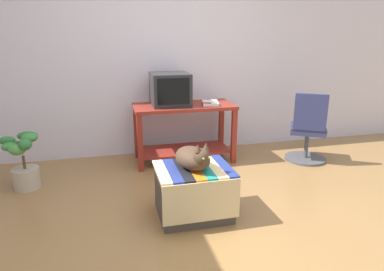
{
  "coord_description": "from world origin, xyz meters",
  "views": [
    {
      "loc": [
        -0.77,
        -2.49,
        1.58
      ],
      "look_at": [
        0.07,
        0.85,
        0.55
      ],
      "focal_mm": 32.23,
      "sensor_mm": 36.0,
      "label": 1
    }
  ],
  "objects_px": {
    "desk": "(184,123)",
    "potted_plant": "(24,162)",
    "keyboard": "(175,106)",
    "cat": "(194,158)",
    "ottoman_with_blanket": "(194,192)",
    "book": "(210,103)",
    "stapler": "(207,104)",
    "office_chair": "(308,132)",
    "tv_monitor": "(170,90)"
  },
  "relations": [
    {
      "from": "keyboard",
      "to": "desk",
      "type": "bearing_deg",
      "value": 46.04
    },
    {
      "from": "book",
      "to": "office_chair",
      "type": "height_order",
      "value": "office_chair"
    },
    {
      "from": "keyboard",
      "to": "office_chair",
      "type": "xyz_separation_m",
      "value": [
        1.63,
        -0.3,
        -0.35
      ]
    },
    {
      "from": "ottoman_with_blanket",
      "to": "book",
      "type": "bearing_deg",
      "value": 67.46
    },
    {
      "from": "tv_monitor",
      "to": "potted_plant",
      "type": "xyz_separation_m",
      "value": [
        -1.64,
        -0.44,
        -0.63
      ]
    },
    {
      "from": "ottoman_with_blanket",
      "to": "potted_plant",
      "type": "bearing_deg",
      "value": 148.05
    },
    {
      "from": "tv_monitor",
      "to": "book",
      "type": "distance_m",
      "value": 0.53
    },
    {
      "from": "desk",
      "to": "potted_plant",
      "type": "bearing_deg",
      "value": -166.66
    },
    {
      "from": "tv_monitor",
      "to": "stapler",
      "type": "bearing_deg",
      "value": -21.18
    },
    {
      "from": "cat",
      "to": "potted_plant",
      "type": "relative_size",
      "value": 0.79
    },
    {
      "from": "desk",
      "to": "stapler",
      "type": "relative_size",
      "value": 11.27
    },
    {
      "from": "keyboard",
      "to": "ottoman_with_blanket",
      "type": "bearing_deg",
      "value": -91.69
    },
    {
      "from": "potted_plant",
      "to": "book",
      "type": "bearing_deg",
      "value": 9.88
    },
    {
      "from": "keyboard",
      "to": "cat",
      "type": "bearing_deg",
      "value": -91.77
    },
    {
      "from": "desk",
      "to": "potted_plant",
      "type": "distance_m",
      "value": 1.86
    },
    {
      "from": "tv_monitor",
      "to": "stapler",
      "type": "relative_size",
      "value": 4.18
    },
    {
      "from": "ottoman_with_blanket",
      "to": "cat",
      "type": "bearing_deg",
      "value": -99.31
    },
    {
      "from": "desk",
      "to": "potted_plant",
      "type": "relative_size",
      "value": 2.08
    },
    {
      "from": "tv_monitor",
      "to": "office_chair",
      "type": "relative_size",
      "value": 0.52
    },
    {
      "from": "book",
      "to": "stapler",
      "type": "distance_m",
      "value": 0.12
    },
    {
      "from": "book",
      "to": "stapler",
      "type": "relative_size",
      "value": 2.59
    },
    {
      "from": "tv_monitor",
      "to": "ottoman_with_blanket",
      "type": "distance_m",
      "value": 1.58
    },
    {
      "from": "desk",
      "to": "ottoman_with_blanket",
      "type": "height_order",
      "value": "desk"
    },
    {
      "from": "desk",
      "to": "tv_monitor",
      "type": "distance_m",
      "value": 0.46
    },
    {
      "from": "book",
      "to": "potted_plant",
      "type": "distance_m",
      "value": 2.21
    },
    {
      "from": "book",
      "to": "cat",
      "type": "relative_size",
      "value": 0.61
    },
    {
      "from": "keyboard",
      "to": "ottoman_with_blanket",
      "type": "distance_m",
      "value": 1.37
    },
    {
      "from": "potted_plant",
      "to": "desk",
      "type": "bearing_deg",
      "value": 13.0
    },
    {
      "from": "ottoman_with_blanket",
      "to": "stapler",
      "type": "relative_size",
      "value": 5.92
    },
    {
      "from": "stapler",
      "to": "office_chair",
      "type": "bearing_deg",
      "value": -71.88
    },
    {
      "from": "ottoman_with_blanket",
      "to": "office_chair",
      "type": "distance_m",
      "value": 1.99
    },
    {
      "from": "book",
      "to": "keyboard",
      "type": "bearing_deg",
      "value": -157.89
    },
    {
      "from": "ottoman_with_blanket",
      "to": "office_chair",
      "type": "bearing_deg",
      "value": 29.32
    },
    {
      "from": "desk",
      "to": "keyboard",
      "type": "bearing_deg",
      "value": -136.27
    },
    {
      "from": "office_chair",
      "to": "keyboard",
      "type": "bearing_deg",
      "value": 20.1
    },
    {
      "from": "keyboard",
      "to": "book",
      "type": "relative_size",
      "value": 1.4
    },
    {
      "from": "keyboard",
      "to": "ottoman_with_blanket",
      "type": "xyz_separation_m",
      "value": [
        -0.1,
        -1.27,
        -0.51
      ]
    },
    {
      "from": "cat",
      "to": "stapler",
      "type": "distance_m",
      "value": 1.38
    },
    {
      "from": "cat",
      "to": "potted_plant",
      "type": "xyz_separation_m",
      "value": [
        -1.57,
        1.0,
        -0.27
      ]
    },
    {
      "from": "potted_plant",
      "to": "ottoman_with_blanket",
      "type": "bearing_deg",
      "value": -31.95
    },
    {
      "from": "tv_monitor",
      "to": "potted_plant",
      "type": "distance_m",
      "value": 1.81
    },
    {
      "from": "office_chair",
      "to": "stapler",
      "type": "bearing_deg",
      "value": 17.35
    },
    {
      "from": "keyboard",
      "to": "ottoman_with_blanket",
      "type": "height_order",
      "value": "keyboard"
    },
    {
      "from": "potted_plant",
      "to": "office_chair",
      "type": "relative_size",
      "value": 0.67
    },
    {
      "from": "keyboard",
      "to": "stapler",
      "type": "relative_size",
      "value": 3.64
    },
    {
      "from": "desk",
      "to": "ottoman_with_blanket",
      "type": "bearing_deg",
      "value": -99.11
    },
    {
      "from": "desk",
      "to": "keyboard",
      "type": "relative_size",
      "value": 3.1
    },
    {
      "from": "desk",
      "to": "cat",
      "type": "relative_size",
      "value": 2.63
    },
    {
      "from": "keyboard",
      "to": "office_chair",
      "type": "bearing_deg",
      "value": -7.72
    },
    {
      "from": "keyboard",
      "to": "cat",
      "type": "height_order",
      "value": "keyboard"
    }
  ]
}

